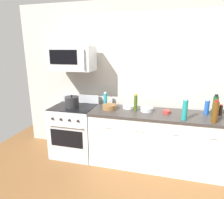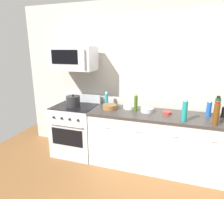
# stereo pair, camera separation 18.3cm
# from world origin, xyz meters

# --- Properties ---
(ground_plane) EXTENTS (6.33, 6.33, 0.00)m
(ground_plane) POSITION_xyz_m (0.00, 0.00, 0.00)
(ground_plane) COLOR brown
(back_wall) EXTENTS (5.27, 0.10, 2.70)m
(back_wall) POSITION_xyz_m (0.00, 0.41, 1.35)
(back_wall) COLOR #B7B2A8
(back_wall) RESTS_ON ground_plane
(counter_unit) EXTENTS (2.18, 0.66, 0.92)m
(counter_unit) POSITION_xyz_m (0.00, -0.00, 0.46)
(counter_unit) COLOR white
(counter_unit) RESTS_ON ground_plane
(range_oven) EXTENTS (0.76, 0.69, 1.07)m
(range_oven) POSITION_xyz_m (-1.47, 0.00, 0.47)
(range_oven) COLOR #B7BABF
(range_oven) RESTS_ON ground_plane
(microwave) EXTENTS (0.74, 0.44, 0.40)m
(microwave) POSITION_xyz_m (-1.47, 0.05, 1.75)
(microwave) COLOR #B7BABF
(bottle_soy_sauce_dark) EXTENTS (0.05, 0.05, 0.17)m
(bottle_soy_sauce_dark) POSITION_xyz_m (0.92, 0.13, 1.00)
(bottle_soy_sauce_dark) COLOR black
(bottle_soy_sauce_dark) RESTS_ON countertop_slab
(bottle_wine_amber) EXTENTS (0.08, 0.08, 0.32)m
(bottle_wine_amber) POSITION_xyz_m (0.75, -0.22, 1.07)
(bottle_wine_amber) COLOR #59330F
(bottle_wine_amber) RESTS_ON countertop_slab
(bottle_soda_blue) EXTENTS (0.07, 0.07, 0.24)m
(bottle_soda_blue) POSITION_xyz_m (0.72, 0.13, 1.04)
(bottle_soda_blue) COLOR #1E4CA5
(bottle_soda_blue) RESTS_ON countertop_slab
(bottle_wine_green) EXTENTS (0.07, 0.07, 0.35)m
(bottle_wine_green) POSITION_xyz_m (0.81, 0.02, 1.08)
(bottle_wine_green) COLOR #19471E
(bottle_wine_green) RESTS_ON countertop_slab
(bottle_olive_oil) EXTENTS (0.06, 0.06, 0.28)m
(bottle_olive_oil) POSITION_xyz_m (-0.37, 0.04, 1.05)
(bottle_olive_oil) COLOR #385114
(bottle_olive_oil) RESTS_ON countertop_slab
(bottle_sparkling_teal) EXTENTS (0.07, 0.07, 0.32)m
(bottle_sparkling_teal) POSITION_xyz_m (0.36, -0.22, 1.07)
(bottle_sparkling_teal) COLOR #197F7A
(bottle_sparkling_teal) RESTS_ON countertop_slab
(bottle_dish_soap) EXTENTS (0.06, 0.06, 0.25)m
(bottle_dish_soap) POSITION_xyz_m (-0.93, 0.19, 1.04)
(bottle_dish_soap) COLOR teal
(bottle_dish_soap) RESTS_ON countertop_slab
(bowl_wooden_salad) EXTENTS (0.24, 0.24, 0.08)m
(bowl_wooden_salad) POSITION_xyz_m (-0.81, 0.01, 0.96)
(bowl_wooden_salad) COLOR brown
(bowl_wooden_salad) RESTS_ON countertop_slab
(bowl_red_small) EXTENTS (0.12, 0.12, 0.05)m
(bowl_red_small) POSITION_xyz_m (0.13, 0.02, 0.95)
(bowl_red_small) COLOR #B72D28
(bowl_red_small) RESTS_ON countertop_slab
(bowl_steel_prep) EXTENTS (0.21, 0.21, 0.07)m
(bowl_steel_prep) POSITION_xyz_m (-0.19, 0.05, 0.96)
(bowl_steel_prep) COLOR #B2B5BA
(bowl_steel_prep) RESTS_ON countertop_slab
(bowl_white_ceramic) EXTENTS (0.19, 0.19, 0.05)m
(bowl_white_ceramic) POSITION_xyz_m (-0.50, 0.15, 0.95)
(bowl_white_ceramic) COLOR white
(bowl_white_ceramic) RESTS_ON countertop_slab
(stockpot) EXTENTS (0.24, 0.24, 0.22)m
(stockpot) POSITION_xyz_m (-1.47, -0.05, 1.02)
(stockpot) COLOR #262628
(stockpot) RESTS_ON range_oven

